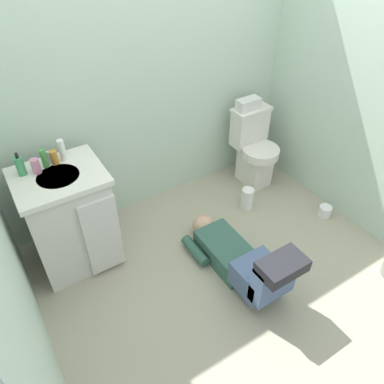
{
  "coord_description": "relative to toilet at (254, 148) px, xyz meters",
  "views": [
    {
      "loc": [
        -1.17,
        -1.46,
        2.28
      ],
      "look_at": [
        0.01,
        0.44,
        0.45
      ],
      "focal_mm": 34.56,
      "sensor_mm": 36.0,
      "label": 1
    }
  ],
  "objects": [
    {
      "name": "wall_back",
      "position": [
        -0.91,
        0.32,
        0.83
      ],
      "size": [
        2.75,
        0.08,
        2.4
      ],
      "primitive_type": "cube",
      "color": "#B6CDB9",
      "rests_on": "ground_plane"
    },
    {
      "name": "bottle_amber",
      "position": [
        -1.77,
        0.05,
        0.5
      ],
      "size": [
        0.05,
        0.05,
        0.1
      ],
      "primitive_type": "cylinder",
      "color": "#CA8633",
      "rests_on": "vanity_cabinet"
    },
    {
      "name": "toilet",
      "position": [
        0.0,
        0.0,
        0.0
      ],
      "size": [
        0.36,
        0.46,
        0.75
      ],
      "color": "silver",
      "rests_on": "ground_plane"
    },
    {
      "name": "paper_towel_roll",
      "position": [
        -0.3,
        -0.32,
        -0.27
      ],
      "size": [
        0.11,
        0.11,
        0.2
      ],
      "primitive_type": "cylinder",
      "color": "white",
      "rests_on": "ground_plane"
    },
    {
      "name": "person_plumber",
      "position": [
        -0.83,
        -0.91,
        -0.19
      ],
      "size": [
        0.39,
        1.06,
        0.52
      ],
      "color": "#33594C",
      "rests_on": "ground_plane"
    },
    {
      "name": "bottle_green",
      "position": [
        -1.84,
        0.04,
        0.52
      ],
      "size": [
        0.04,
        0.04,
        0.13
      ],
      "primitive_type": "cylinder",
      "color": "#4A9747",
      "rests_on": "vanity_cabinet"
    },
    {
      "name": "ground_plane",
      "position": [
        -0.91,
        -0.77,
        -0.39
      ],
      "size": [
        3.09,
        3.1,
        0.04
      ],
      "primitive_type": "cube",
      "color": "#9F9982"
    },
    {
      "name": "faucet",
      "position": [
        -1.8,
        0.06,
        0.5
      ],
      "size": [
        0.02,
        0.02,
        0.1
      ],
      "primitive_type": "cylinder",
      "color": "silver",
      "rests_on": "vanity_cabinet"
    },
    {
      "name": "vanity_cabinet",
      "position": [
        -1.8,
        -0.09,
        0.05
      ],
      "size": [
        0.6,
        0.53,
        0.82
      ],
      "color": "silver",
      "rests_on": "ground_plane"
    },
    {
      "name": "tissue_box",
      "position": [
        -0.04,
        0.09,
        0.43
      ],
      "size": [
        0.22,
        0.11,
        0.1
      ],
      "primitive_type": "cube",
      "color": "silver",
      "rests_on": "toilet"
    },
    {
      "name": "soap_dispenser",
      "position": [
        -1.99,
        0.04,
        0.52
      ],
      "size": [
        0.06,
        0.06,
        0.17
      ],
      "color": "#3E935C",
      "rests_on": "vanity_cabinet"
    },
    {
      "name": "bottle_white",
      "position": [
        -1.71,
        0.06,
        0.53
      ],
      "size": [
        0.05,
        0.05,
        0.16
      ],
      "primitive_type": "cylinder",
      "color": "white",
      "rests_on": "vanity_cabinet"
    },
    {
      "name": "toilet_paper_roll",
      "position": [
        0.23,
        -0.78,
        -0.32
      ],
      "size": [
        0.11,
        0.11,
        0.1
      ],
      "primitive_type": "cylinder",
      "color": "white",
      "rests_on": "ground_plane"
    },
    {
      "name": "bottle_pink",
      "position": [
        -1.91,
        0.0,
        0.51
      ],
      "size": [
        0.06,
        0.06,
        0.11
      ],
      "primitive_type": "cylinder",
      "color": "pink",
      "rests_on": "vanity_cabinet"
    },
    {
      "name": "wall_right",
      "position": [
        0.43,
        -0.77,
        0.83
      ],
      "size": [
        0.08,
        2.1,
        2.4
      ],
      "primitive_type": "cube",
      "color": "#B6CDB9",
      "rests_on": "ground_plane"
    }
  ]
}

